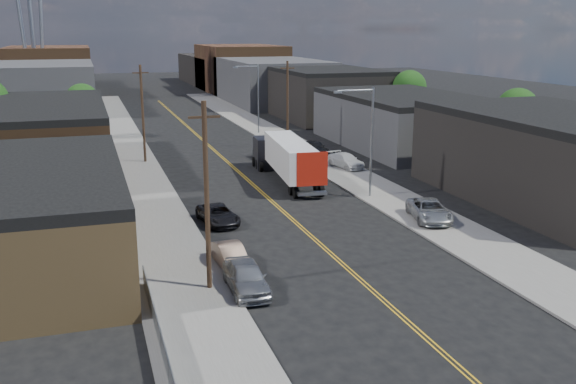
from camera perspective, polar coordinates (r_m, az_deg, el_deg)
ground at (r=83.73m, az=-7.93°, el=4.91°), size 260.00×260.00×0.00m
centerline at (r=69.21m, az=-5.78°, el=3.02°), size 0.32×120.00×0.01m
sidewalk_left at (r=67.94m, az=-13.65°, el=2.53°), size 5.00×140.00×0.15m
sidewalk_right at (r=71.71m, az=1.67°, el=3.53°), size 5.00×140.00×0.15m
warehouse_tan at (r=41.09m, az=-22.82°, el=-1.86°), size 12.00×22.00×5.60m
warehouse_brown at (r=66.38m, az=-21.09°, el=4.54°), size 12.00×26.00×6.60m
industrial_right_a at (r=55.69m, az=22.82°, el=2.93°), size 14.00×22.00×7.10m
industrial_right_b at (r=77.11m, az=10.30°, el=6.31°), size 14.00×24.00×6.10m
industrial_right_c at (r=100.57m, az=3.35°, el=8.75°), size 14.00×22.00×7.60m
skyline_left_a at (r=117.02m, az=-20.86°, el=8.73°), size 16.00×30.00×8.00m
skyline_right_a at (r=121.66m, az=-1.47°, el=9.82°), size 16.00×30.00×8.00m
skyline_left_b at (r=141.86m, az=-20.43°, el=9.99°), size 16.00×26.00×10.00m
skyline_right_b at (r=145.71m, az=-4.27°, el=10.92°), size 16.00×26.00×10.00m
skyline_left_c at (r=161.90m, az=-20.11°, el=9.90°), size 16.00×40.00×7.00m
skyline_right_c at (r=165.28m, az=-5.91°, el=10.75°), size 16.00×40.00×7.00m
streetlight_near at (r=51.82m, az=7.06°, el=5.17°), size 3.39×0.25×9.00m
streetlight_far at (r=84.64m, az=-2.93°, el=8.76°), size 3.39×0.25×9.00m
utility_pole_left_near at (r=33.03m, az=-7.24°, el=-0.37°), size 1.60×0.26×10.00m
utility_pole_left_far at (r=67.23m, az=-12.79°, el=6.84°), size 1.60×0.26×10.00m
utility_pole_right at (r=73.36m, az=-0.05°, el=7.78°), size 1.60×0.26×10.00m
chainlink_fence at (r=28.15m, az=-11.22°, el=-13.00°), size 0.05×16.00×1.22m
tree_left_far at (r=83.94m, az=-17.77°, el=7.54°), size 4.35×4.20×6.97m
tree_right_near at (r=72.83m, az=19.72°, el=6.70°), size 4.60×4.48×7.44m
tree_right_far at (r=92.92m, az=10.76°, el=8.93°), size 4.85×4.76×7.91m
semi_truck at (r=58.32m, az=-0.29°, el=3.20°), size 3.73×15.19×3.92m
car_left_a at (r=33.96m, az=-3.74°, el=-7.55°), size 2.07×4.86×1.64m
car_left_b at (r=37.47m, az=-5.10°, el=-5.68°), size 1.69×4.18×1.35m
car_left_c at (r=45.80m, az=-6.25°, el=-2.01°), size 2.68×4.92×1.31m
car_right_lot_a at (r=46.94m, az=12.45°, el=-1.59°), size 3.55×5.61×1.44m
car_right_lot_b at (r=63.66m, az=5.17°, el=2.80°), size 2.85×5.00×1.37m
car_right_lot_c at (r=70.17m, az=2.41°, el=3.98°), size 2.40×4.68×1.52m
car_ahead_truck at (r=67.57m, az=-1.68°, el=3.46°), size 2.74×5.59×1.53m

